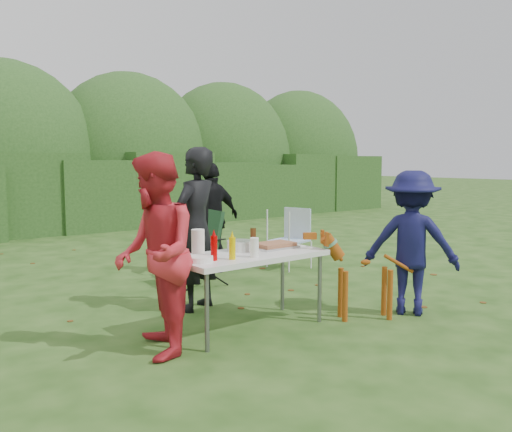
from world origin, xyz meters
TOP-DOWN VIEW (x-y plane):
  - ground at (0.00, 0.00)m, footprint 80.00×80.00m
  - hedge_row at (0.00, 8.00)m, footprint 22.00×1.40m
  - shrub_backdrop at (0.00, 9.60)m, footprint 20.00×2.60m
  - folding_table at (-0.29, -0.10)m, footprint 1.50×0.70m
  - person_cook at (-0.31, 0.81)m, footprint 0.76×0.63m
  - person_red_jacket at (-1.33, -0.17)m, footprint 0.91×1.01m
  - person_black_puffy at (0.90, 2.26)m, footprint 0.97×0.48m
  - child at (1.37, -0.76)m, footprint 1.02×1.13m
  - dog at (0.85, -0.59)m, footprint 1.00×0.82m
  - camping_chair at (0.31, 1.79)m, footprint 0.70×0.70m
  - lawn_chair at (2.02, 1.85)m, footprint 0.64×0.64m
  - food_tray at (0.10, -0.02)m, footprint 0.45×0.30m
  - focaccia_bread at (0.10, -0.02)m, footprint 0.40×0.26m
  - mustard_bottle at (-0.60, -0.26)m, footprint 0.06×0.06m
  - ketchup_bottle at (-0.76, -0.20)m, footprint 0.06×0.06m
  - beer_bottle at (-0.25, -0.11)m, footprint 0.06×0.06m
  - paper_towel_roll at (-0.79, 0.02)m, footprint 0.12×0.12m
  - cup_stack at (-0.38, -0.29)m, footprint 0.08×0.08m
  - pasta_bowl at (-0.26, 0.08)m, footprint 0.26×0.26m
  - plate_stack at (-0.90, -0.17)m, footprint 0.24×0.24m

SIDE VIEW (x-z plane):
  - ground at x=0.00m, z-range 0.00..0.00m
  - dog at x=0.85m, z-range 0.00..0.89m
  - lawn_chair at x=2.02m, z-range 0.00..0.90m
  - camping_chair at x=0.31m, z-range 0.00..0.99m
  - folding_table at x=-0.29m, z-range 0.32..1.06m
  - food_tray at x=0.10m, z-range 0.74..0.76m
  - child at x=1.37m, z-range 0.00..1.52m
  - plate_stack at x=-0.90m, z-range 0.74..0.79m
  - focaccia_bread at x=0.10m, z-range 0.76..0.80m
  - pasta_bowl at x=-0.26m, z-range 0.74..0.84m
  - person_black_puffy at x=0.90m, z-range 0.00..1.60m
  - cup_stack at x=-0.38m, z-range 0.74..0.92m
  - mustard_bottle at x=-0.60m, z-range 0.74..0.94m
  - hedge_row at x=0.00m, z-range 0.00..1.70m
  - ketchup_bottle at x=-0.76m, z-range 0.74..0.96m
  - person_red_jacket at x=-1.33m, z-range 0.00..1.70m
  - beer_bottle at x=-0.25m, z-range 0.74..0.98m
  - paper_towel_roll at x=-0.79m, z-range 0.74..1.00m
  - person_cook at x=-0.31m, z-range 0.00..1.77m
  - shrub_backdrop at x=0.00m, z-range 0.00..3.20m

